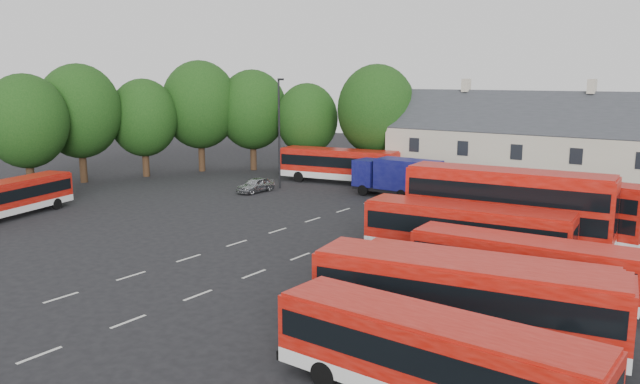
{
  "coord_description": "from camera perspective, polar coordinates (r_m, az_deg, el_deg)",
  "views": [
    {
      "loc": [
        26.26,
        -25.55,
        10.26
      ],
      "look_at": [
        0.88,
        9.69,
        2.2
      ],
      "focal_mm": 35.0,
      "sensor_mm": 36.0,
      "label": 1
    }
  ],
  "objects": [
    {
      "name": "bus_row_c",
      "position": [
        26.82,
        14.61,
        -8.26
      ],
      "size": [
        10.75,
        4.09,
        2.97
      ],
      "rotation": [
        0.0,
        0.0,
        0.17
      ],
      "color": "silver",
      "rests_on": "ground"
    },
    {
      "name": "bus_row_e",
      "position": [
        35.74,
        13.24,
        -3.25
      ],
      "size": [
        11.59,
        3.87,
        3.21
      ],
      "rotation": [
        0.0,
        0.0,
        0.11
      ],
      "color": "silver",
      "rests_on": "ground"
    },
    {
      "name": "silver_car",
      "position": [
        56.3,
        -5.91,
        0.65
      ],
      "size": [
        1.63,
        3.95,
        1.34
      ],
      "primitive_type": "imported",
      "rotation": [
        0.0,
        0.0,
        -0.01
      ],
      "color": "#9B9DA2",
      "rests_on": "ground"
    },
    {
      "name": "bus_west",
      "position": [
        51.33,
        -26.24,
        -0.23
      ],
      "size": [
        4.72,
        10.0,
        2.76
      ],
      "rotation": [
        0.0,
        0.0,
        1.84
      ],
      "color": "silver",
      "rests_on": "ground"
    },
    {
      "name": "lamppost",
      "position": [
        57.55,
        -3.74,
        5.64
      ],
      "size": [
        0.7,
        0.35,
        10.1
      ],
      "rotation": [
        0.0,
        0.0,
        -0.17
      ],
      "color": "black",
      "rests_on": "ground"
    },
    {
      "name": "bus_dd_north",
      "position": [
        41.61,
        21.14,
        -1.21
      ],
      "size": [
        10.14,
        3.55,
        4.07
      ],
      "rotation": [
        0.0,
        0.0,
        -0.13
      ],
      "color": "silver",
      "rests_on": "ground"
    },
    {
      "name": "treeline",
      "position": [
        65.11,
        -10.61,
        7.19
      ],
      "size": [
        29.92,
        32.59,
        12.01
      ],
      "color": "black",
      "rests_on": "ground"
    },
    {
      "name": "lane_markings",
      "position": [
        37.8,
        -4.85,
        -5.27
      ],
      "size": [
        5.15,
        33.8,
        0.01
      ],
      "color": "beige",
      "rests_on": "ground"
    },
    {
      "name": "bus_north",
      "position": [
        60.71,
        1.72,
        2.68
      ],
      "size": [
        12.01,
        4.62,
        3.32
      ],
      "rotation": [
        0.0,
        0.0,
        0.17
      ],
      "color": "silver",
      "rests_on": "ground"
    },
    {
      "name": "box_truck",
      "position": [
        53.81,
        7.13,
        1.48
      ],
      "size": [
        7.7,
        2.46,
        3.36
      ],
      "rotation": [
        0.0,
        0.0,
        -0.01
      ],
      "color": "black",
      "rests_on": "ground"
    },
    {
      "name": "bus_row_b",
      "position": [
        24.96,
        13.05,
        -9.08
      ],
      "size": [
        12.09,
        4.66,
        3.34
      ],
      "rotation": [
        0.0,
        0.0,
        0.17
      ],
      "color": "silver",
      "rests_on": "ground"
    },
    {
      "name": "terrace_houses",
      "position": [
        57.25,
        23.2,
        3.25
      ],
      "size": [
        35.7,
        7.13,
        10.06
      ],
      "color": "beige",
      "rests_on": "ground"
    },
    {
      "name": "bus_dd_south",
      "position": [
        38.61,
        16.72,
        -1.12
      ],
      "size": [
        12.06,
        3.85,
        4.86
      ],
      "rotation": [
        0.0,
        0.0,
        0.1
      ],
      "color": "silver",
      "rests_on": "ground"
    },
    {
      "name": "bus_row_d",
      "position": [
        30.62,
        17.96,
        -6.17
      ],
      "size": [
        10.36,
        2.97,
        2.89
      ],
      "rotation": [
        0.0,
        0.0,
        0.06
      ],
      "color": "silver",
      "rests_on": "ground"
    },
    {
      "name": "bus_row_a",
      "position": [
        20.3,
        10.18,
        -14.31
      ],
      "size": [
        10.6,
        2.7,
        2.98
      ],
      "rotation": [
        0.0,
        0.0,
        -0.02
      ],
      "color": "silver",
      "rests_on": "ground"
    },
    {
      "name": "ground",
      "position": [
        38.05,
        -9.69,
        -5.28
      ],
      "size": [
        140.0,
        140.0,
        0.0
      ],
      "primitive_type": "plane",
      "color": "black",
      "rests_on": "ground"
    }
  ]
}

